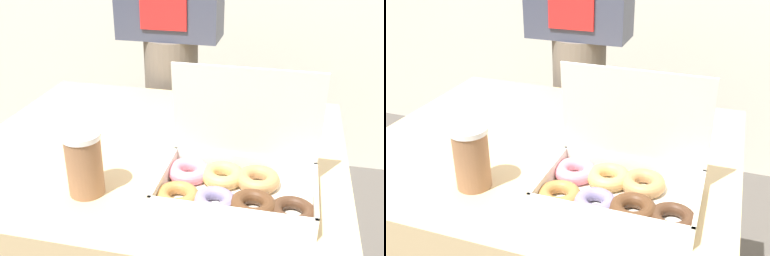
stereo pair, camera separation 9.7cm
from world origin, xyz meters
TOP-DOWN VIEW (x-y plane):
  - table at (0.00, 0.00)m, footprint 0.98×0.82m
  - donut_box at (0.23, -0.18)m, footprint 0.37×0.24m
  - coffee_cup at (-0.09, -0.24)m, footprint 0.08×0.08m
  - person_customer at (-0.11, 0.56)m, footprint 0.37×0.22m

SIDE VIEW (x-z plane):
  - table at x=0.00m, z-range 0.00..0.76m
  - donut_box at x=0.23m, z-range 0.66..0.93m
  - coffee_cup at x=-0.09m, z-range 0.76..0.90m
  - person_customer at x=-0.11m, z-range 0.11..1.83m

